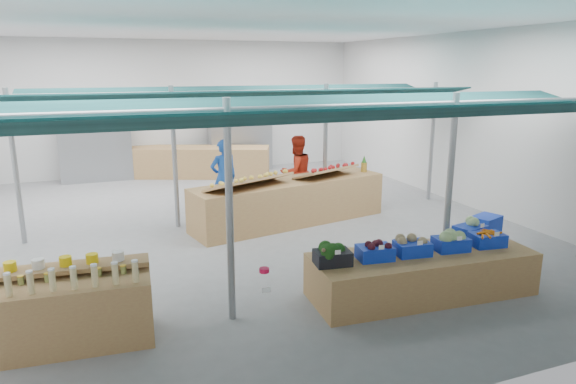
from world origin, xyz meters
name	(u,v)px	position (x,y,z in m)	size (l,w,h in m)	color
floor	(229,228)	(0.00, 0.00, 0.00)	(13.00, 13.00, 0.00)	slate
hall	(210,99)	(0.00, 1.44, 2.65)	(13.00, 13.00, 13.00)	silver
pole_grid	(291,155)	(0.75, -1.75, 1.81)	(10.00, 4.60, 3.00)	gray
awnings	(291,101)	(0.75, -1.75, 2.78)	(9.50, 7.08, 0.30)	#0A282B
back_shelving_left	(96,148)	(-2.50, 6.00, 1.00)	(2.00, 0.50, 2.00)	#B23F33
back_shelving_right	(240,140)	(2.00, 6.00, 1.00)	(2.00, 0.50, 2.00)	#B23F33
bottle_shelf	(73,308)	(-2.99, -3.89, 0.45)	(1.94, 1.26, 1.12)	#996842
veg_counter	(422,274)	(1.87, -4.29, 0.33)	(3.39, 1.13, 0.66)	#996842
fruit_counter	(290,202)	(1.36, -0.14, 0.48)	(4.45, 1.06, 0.95)	#996842
far_counter	(186,162)	(0.11, 5.66, 0.47)	(5.20, 1.04, 0.94)	#996842
crate_stack	(485,233)	(4.16, -3.07, 0.33)	(0.55, 0.39, 0.66)	#1131BB
vendor_left	(224,178)	(0.16, 0.96, 0.89)	(0.65, 0.43, 1.78)	#1949A5
vendor_right	(296,172)	(1.96, 0.96, 0.89)	(0.86, 0.67, 1.78)	#B62916
crate_broccoli	(333,254)	(0.42, -4.20, 0.82)	(0.54, 0.43, 0.35)	black
crate_beets	(375,250)	(1.07, -4.24, 0.79)	(0.54, 0.43, 0.29)	#1131BB
crate_celeriac	(412,245)	(1.68, -4.28, 0.80)	(0.54, 0.43, 0.31)	#1131BB
crate_cabbage	(451,240)	(2.34, -4.32, 0.82)	(0.54, 0.43, 0.35)	#1131BB
crate_carrots	(487,239)	(3.00, -4.37, 0.77)	(0.54, 0.43, 0.29)	#1131BB
sparrow	(326,252)	(0.26, -4.30, 0.91)	(0.12, 0.09, 0.11)	brown
pole_ribbon	(264,272)	(-0.89, -5.08, 1.08)	(0.12, 0.12, 0.28)	red
apple_heap_yellow	(249,180)	(0.34, -0.45, 1.12)	(2.02, 1.38, 0.27)	#997247
apple_heap_red	(326,170)	(2.26, -0.06, 1.12)	(1.65, 1.23, 0.27)	#997247
pineapple	(364,164)	(3.35, 0.16, 1.13)	(0.14, 0.14, 0.39)	#8C6019
crate_extra	(470,229)	(3.03, -3.94, 0.81)	(0.56, 0.45, 0.32)	#1131BB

